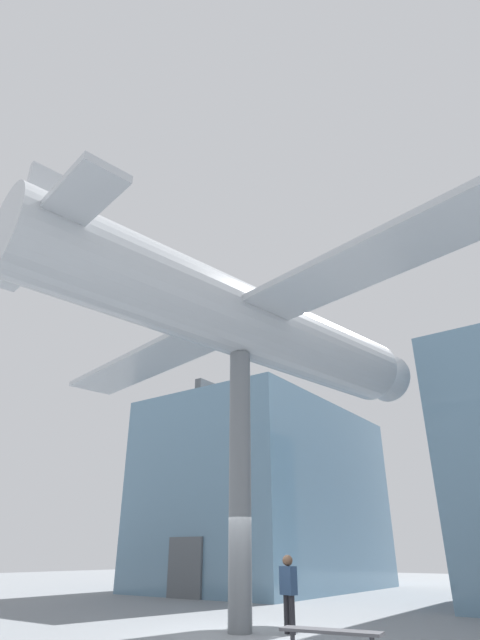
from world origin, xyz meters
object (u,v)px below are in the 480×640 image
(suspended_airplane, at_px, (247,323))
(plaza_bench, at_px, (331,634))
(visitor_person, at_px, (289,588))
(support_pylon_central, at_px, (240,478))

(suspended_airplane, bearing_deg, plaza_bench, -23.33)
(visitor_person, distance_m, plaza_bench, 3.45)
(support_pylon_central, bearing_deg, visitor_person, 29.55)
(support_pylon_central, distance_m, suspended_airplane, 4.56)
(visitor_person, bearing_deg, plaza_bench, 149.48)
(visitor_person, height_order, plaza_bench, visitor_person)
(suspended_airplane, xyz_separation_m, plaza_bench, (3.25, -2.25, -7.56))
(support_pylon_central, relative_size, plaza_bench, 3.84)
(support_pylon_central, height_order, suspended_airplane, suspended_airplane)
(suspended_airplane, height_order, plaza_bench, suspended_airplane)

